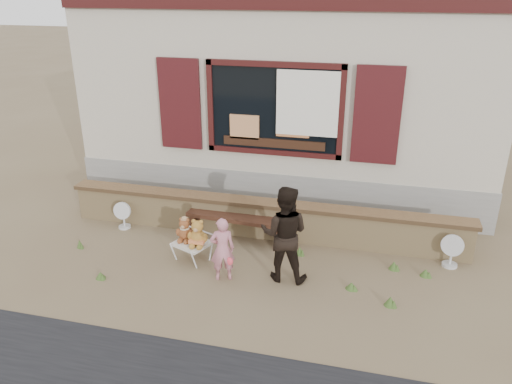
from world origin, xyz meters
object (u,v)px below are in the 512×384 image
(bench, at_px, (238,222))
(teddy_bear_right, at_px, (198,232))
(folding_chair, at_px, (192,244))
(teddy_bear_left, at_px, (185,229))
(child, at_px, (222,249))
(adult, at_px, (284,234))

(bench, relative_size, teddy_bear_right, 4.00)
(folding_chair, height_order, teddy_bear_right, teddy_bear_right)
(folding_chair, relative_size, teddy_bear_left, 1.64)
(bench, xyz_separation_m, teddy_bear_left, (-0.65, -0.80, 0.19))
(teddy_bear_right, height_order, child, child)
(folding_chair, bearing_deg, teddy_bear_right, -0.00)
(teddy_bear_right, xyz_separation_m, child, (0.51, -0.35, -0.04))
(teddy_bear_left, xyz_separation_m, teddy_bear_right, (0.26, -0.11, 0.03))
(adult, bearing_deg, bench, -45.75)
(bench, relative_size, folding_chair, 2.75)
(child, xyz_separation_m, adult, (0.88, 0.25, 0.24))
(teddy_bear_left, bearing_deg, adult, 15.01)
(teddy_bear_left, distance_m, teddy_bear_right, 0.28)
(bench, relative_size, adult, 1.21)
(folding_chair, distance_m, teddy_bear_left, 0.27)
(bench, distance_m, child, 1.28)
(teddy_bear_left, bearing_deg, folding_chair, 0.00)
(child, relative_size, adult, 0.68)
(bench, height_order, teddy_bear_right, teddy_bear_right)
(teddy_bear_right, height_order, adult, adult)
(folding_chair, relative_size, teddy_bear_right, 1.45)
(teddy_bear_left, height_order, teddy_bear_right, teddy_bear_right)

